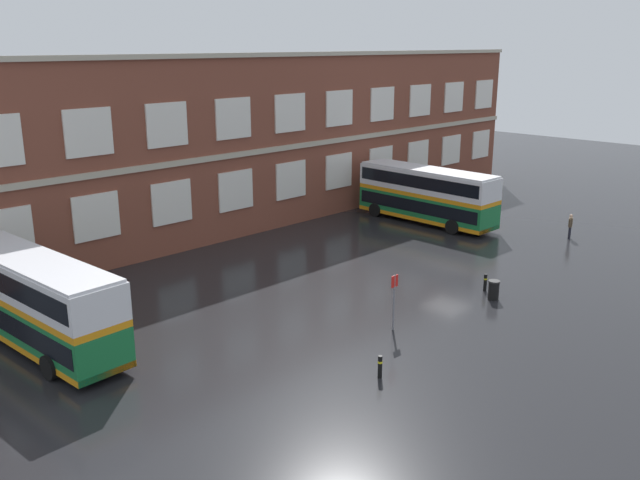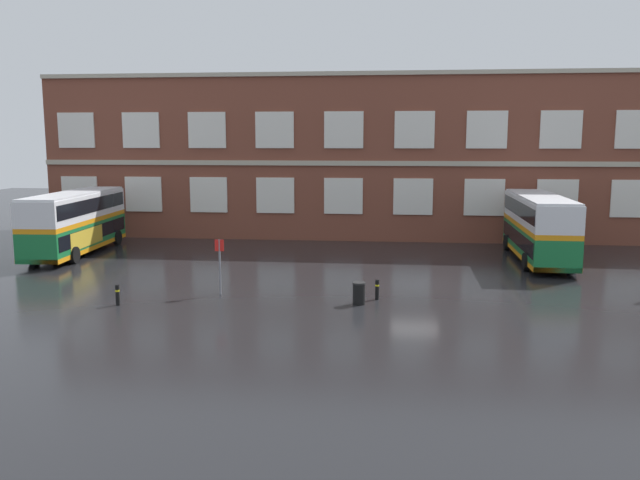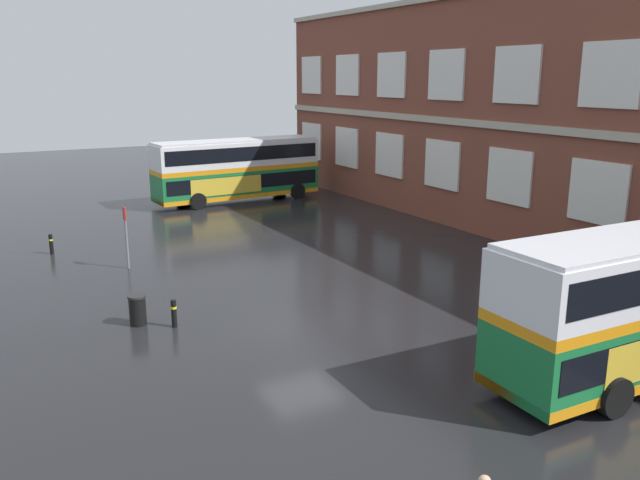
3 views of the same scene
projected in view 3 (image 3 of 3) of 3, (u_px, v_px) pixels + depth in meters
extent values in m
plane|color=black|center=(351.00, 316.00, 22.54)|extent=(120.00, 120.00, 0.00)
cube|color=#B2A893|center=(604.00, 135.00, 26.51)|extent=(55.84, 0.16, 0.36)
cube|color=silver|center=(312.00, 141.00, 48.64)|extent=(2.84, 0.12, 2.64)
cube|color=silver|center=(347.00, 147.00, 44.33)|extent=(2.84, 0.12, 2.64)
cube|color=silver|center=(389.00, 155.00, 40.02)|extent=(2.84, 0.12, 2.64)
cube|color=silver|center=(442.00, 165.00, 35.72)|extent=(2.84, 0.12, 2.64)
cube|color=silver|center=(509.00, 177.00, 31.41)|extent=(2.84, 0.12, 2.64)
cube|color=silver|center=(598.00, 193.00, 27.11)|extent=(2.84, 0.12, 2.64)
cube|color=silver|center=(312.00, 75.00, 47.45)|extent=(2.84, 0.12, 2.64)
cube|color=silver|center=(347.00, 75.00, 43.15)|extent=(2.84, 0.12, 2.64)
cube|color=silver|center=(391.00, 75.00, 38.84)|extent=(2.84, 0.12, 2.64)
cube|color=silver|center=(446.00, 75.00, 34.54)|extent=(2.84, 0.12, 2.64)
cube|color=silver|center=(517.00, 75.00, 30.23)|extent=(2.84, 0.12, 2.64)
cube|color=silver|center=(611.00, 75.00, 25.93)|extent=(2.84, 0.12, 2.64)
cube|color=#197038|center=(237.00, 183.00, 42.94)|extent=(3.09, 11.11, 1.75)
cube|color=black|center=(237.00, 180.00, 42.88)|extent=(3.10, 10.67, 0.90)
cube|color=orange|center=(237.00, 167.00, 42.68)|extent=(3.09, 11.11, 0.30)
cube|color=silver|center=(237.00, 153.00, 42.46)|extent=(3.09, 11.11, 1.55)
cube|color=black|center=(236.00, 152.00, 42.44)|extent=(3.10, 10.67, 0.90)
cube|color=orange|center=(238.00, 194.00, 43.12)|extent=(3.11, 11.11, 0.28)
cube|color=silver|center=(236.00, 141.00, 42.25)|extent=(2.97, 10.89, 0.12)
cube|color=gold|center=(227.00, 186.00, 41.18)|extent=(0.27, 4.84, 1.10)
cube|color=yellow|center=(308.00, 142.00, 45.14)|extent=(1.66, 0.14, 0.40)
cylinder|color=black|center=(297.00, 191.00, 44.02)|extent=(0.37, 1.05, 1.04)
cylinder|color=black|center=(280.00, 186.00, 46.12)|extent=(0.37, 1.05, 1.04)
cylinder|color=black|center=(198.00, 201.00, 40.38)|extent=(0.37, 1.05, 1.04)
cylinder|color=black|center=(184.00, 195.00, 42.48)|extent=(0.37, 1.05, 1.04)
cylinder|color=black|center=(615.00, 397.00, 15.76)|extent=(0.34, 1.05, 1.04)
cylinder|color=black|center=(536.00, 358.00, 17.94)|extent=(0.34, 1.05, 1.04)
cylinder|color=slate|center=(127.00, 238.00, 27.76)|extent=(0.10, 0.10, 2.70)
cube|color=red|center=(124.00, 214.00, 27.49)|extent=(0.44, 0.04, 0.56)
cylinder|color=black|center=(138.00, 311.00, 21.63)|extent=(0.56, 0.56, 0.95)
cylinder|color=black|center=(137.00, 297.00, 21.50)|extent=(0.60, 0.60, 0.08)
cylinder|color=black|center=(174.00, 314.00, 21.41)|extent=(0.18, 0.18, 0.95)
cylinder|color=yellow|center=(174.00, 308.00, 21.36)|extent=(0.19, 0.19, 0.08)
cylinder|color=black|center=(51.00, 244.00, 30.22)|extent=(0.18, 0.18, 0.95)
cylinder|color=yellow|center=(51.00, 240.00, 30.17)|extent=(0.19, 0.19, 0.08)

